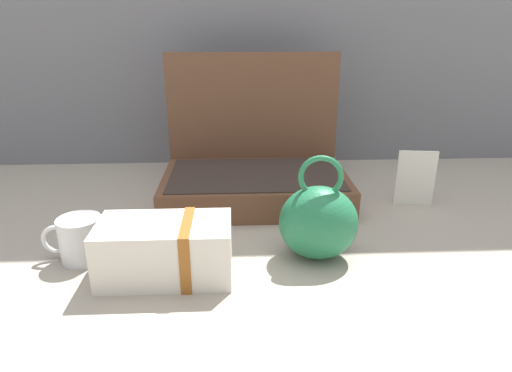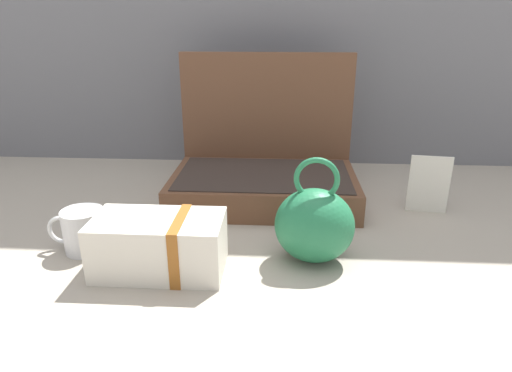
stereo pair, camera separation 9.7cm
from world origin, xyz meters
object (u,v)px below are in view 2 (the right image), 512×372
Objects in this scene: info_card_left at (429,184)px; open_suitcase at (265,168)px; teal_pouch_handbag at (314,225)px; cream_toiletry_bag at (161,245)px; coffee_mug at (83,231)px.

open_suitcase is at bearing 176.11° from info_card_left.
teal_pouch_handbag is 0.88× the size of cream_toiletry_bag.
teal_pouch_handbag reaches higher than info_card_left.
teal_pouch_handbag is at bearing -131.81° from info_card_left.
teal_pouch_handbag is 0.49m from coffee_mug.
coffee_mug is at bearing -154.93° from info_card_left.
cream_toiletry_bag is 0.20m from coffee_mug.
cream_toiletry_bag reaches higher than coffee_mug.
coffee_mug is 0.84m from info_card_left.
open_suitcase is 0.45m from cream_toiletry_bag.
open_suitcase is at bearing 65.46° from cream_toiletry_bag.
open_suitcase is 0.43m from info_card_left.
cream_toiletry_bag is (-0.19, -0.41, -0.03)m from open_suitcase.
coffee_mug is (-0.37, -0.34, -0.03)m from open_suitcase.
open_suitcase is 0.51m from coffee_mug.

